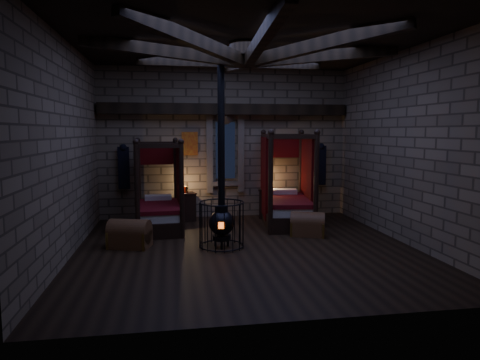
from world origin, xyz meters
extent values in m
cube|color=black|center=(0.00, 0.00, 0.00)|extent=(7.00, 7.00, 0.01)
cube|color=#847054|center=(0.00, 3.50, 2.10)|extent=(7.00, 0.02, 4.20)
cube|color=#847054|center=(0.00, -3.50, 2.10)|extent=(7.00, 0.02, 4.20)
cube|color=#847054|center=(-3.50, 0.00, 2.10)|extent=(0.02, 7.00, 4.20)
cube|color=#847054|center=(3.50, 0.00, 2.10)|extent=(0.02, 7.00, 4.20)
cube|color=black|center=(0.00, 0.00, 4.20)|extent=(7.00, 7.00, 0.01)
cube|color=black|center=(0.00, 3.32, 3.05)|extent=(6.86, 0.35, 0.30)
cylinder|color=black|center=(0.00, 0.00, 4.05)|extent=(0.70, 0.70, 0.25)
cube|color=black|center=(0.00, 3.45, 1.90)|extent=(0.55, 0.04, 1.60)
cube|color=maroon|center=(-1.00, 3.46, 2.10)|extent=(0.45, 0.03, 0.65)
cube|color=black|center=(-2.80, 3.34, 1.45)|extent=(0.30, 0.10, 1.15)
cube|color=black|center=(2.80, 3.34, 1.45)|extent=(0.30, 0.10, 1.15)
cube|color=black|center=(-1.85, 2.05, 0.18)|extent=(1.17, 2.10, 0.35)
cube|color=beige|center=(-1.85, 2.05, 0.45)|extent=(1.04, 1.94, 0.22)
cube|color=maroon|center=(-1.85, 2.05, 0.59)|extent=(1.11, 1.98, 0.10)
cube|color=beige|center=(-1.88, 2.80, 0.69)|extent=(0.71, 0.38, 0.14)
cube|color=#4F0706|center=(-1.90, 3.06, 1.82)|extent=(1.09, 0.11, 0.54)
cylinder|color=black|center=(-2.29, 1.04, 1.08)|extent=(0.11, 0.11, 2.17)
cylinder|color=black|center=(-2.39, 3.01, 1.08)|extent=(0.11, 0.11, 2.17)
cylinder|color=black|center=(-1.30, 1.09, 1.08)|extent=(0.11, 0.11, 2.17)
cylinder|color=black|center=(-1.40, 3.06, 1.08)|extent=(0.11, 0.11, 2.17)
cube|color=#4F0706|center=(-2.38, 2.32, 1.13)|extent=(0.14, 1.48, 1.92)
cube|color=#4F0706|center=(-1.34, 2.37, 1.13)|extent=(0.14, 1.48, 1.92)
cube|color=black|center=(1.45, 2.11, 0.19)|extent=(1.45, 2.38, 0.39)
cube|color=beige|center=(1.45, 2.11, 0.50)|extent=(1.30, 2.19, 0.24)
cube|color=maroon|center=(1.45, 2.11, 0.65)|extent=(1.37, 2.24, 0.11)
cube|color=beige|center=(1.56, 2.92, 0.75)|extent=(0.80, 0.47, 0.15)
cube|color=#4F0706|center=(1.60, 3.21, 1.99)|extent=(1.18, 0.21, 0.59)
cylinder|color=black|center=(0.77, 1.11, 1.19)|extent=(0.12, 0.12, 2.37)
cylinder|color=black|center=(1.06, 3.25, 1.19)|extent=(0.12, 0.12, 2.37)
cylinder|color=black|center=(1.84, 0.97, 1.19)|extent=(0.12, 0.12, 2.37)
cylinder|color=black|center=(2.13, 3.11, 1.19)|extent=(0.12, 0.12, 2.37)
cube|color=#4F0706|center=(0.93, 2.51, 1.24)|extent=(0.28, 1.61, 2.10)
cube|color=#4F0706|center=(2.06, 2.35, 1.24)|extent=(0.28, 1.61, 2.10)
cube|color=brown|center=(-2.42, 0.48, 0.17)|extent=(0.95, 0.73, 0.35)
cylinder|color=brown|center=(-2.42, 0.48, 0.35)|extent=(0.95, 0.73, 0.51)
cube|color=olive|center=(-2.80, 0.60, 0.17)|extent=(0.20, 0.53, 0.37)
cube|color=olive|center=(-2.05, 0.37, 0.17)|extent=(0.20, 0.53, 0.37)
cube|color=brown|center=(1.61, 0.87, 0.16)|extent=(0.91, 0.73, 0.33)
cylinder|color=brown|center=(1.61, 0.87, 0.33)|extent=(0.91, 0.73, 0.48)
cube|color=olive|center=(1.27, 1.00, 0.16)|extent=(0.22, 0.48, 0.35)
cube|color=olive|center=(1.96, 0.74, 0.16)|extent=(0.22, 0.48, 0.35)
cube|color=black|center=(-1.14, 3.03, 0.37)|extent=(0.54, 0.52, 0.74)
cube|color=black|center=(-1.14, 3.03, 0.76)|extent=(0.59, 0.57, 0.04)
cylinder|color=olive|center=(-1.14, 3.03, 0.87)|extent=(0.11, 0.11, 0.17)
cube|color=black|center=(1.16, 3.09, 0.39)|extent=(0.56, 0.55, 0.78)
cube|color=black|center=(1.16, 3.09, 0.81)|extent=(0.62, 0.60, 0.04)
cube|color=brown|center=(1.16, 3.09, 0.87)|extent=(0.23, 0.19, 0.06)
cylinder|color=black|center=(-0.50, 0.18, 0.21)|extent=(0.38, 0.38, 0.10)
sphere|color=black|center=(-0.50, 0.18, 0.53)|extent=(0.54, 0.54, 0.54)
cylinder|color=black|center=(-0.50, 0.18, 0.82)|extent=(0.27, 0.27, 0.13)
cube|color=#FF5914|center=(-0.53, -0.08, 0.53)|extent=(0.14, 0.04, 0.13)
cylinder|color=black|center=(-0.50, 0.18, 2.46)|extent=(0.14, 0.14, 3.18)
torus|color=black|center=(-0.50, 0.18, 0.04)|extent=(0.95, 0.95, 0.03)
torus|color=black|center=(-0.50, 0.18, 0.96)|extent=(0.95, 0.95, 0.03)
camera|label=1|loc=(-1.54, -8.60, 2.45)|focal=32.00mm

